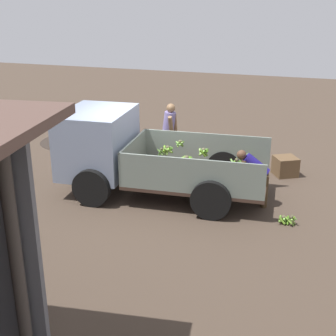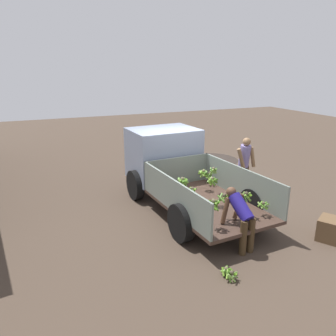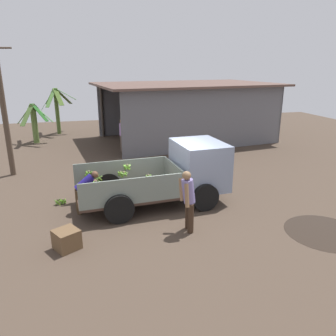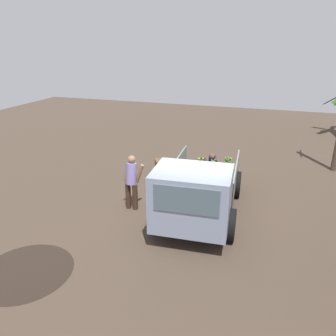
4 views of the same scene
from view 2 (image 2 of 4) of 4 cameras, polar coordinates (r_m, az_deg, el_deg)
ground at (r=9.49m, az=3.27°, el=-5.82°), size 36.00×36.00×0.00m
mud_patch_0 at (r=13.79m, az=7.71°, el=1.47°), size 2.15×2.15×0.01m
cargo_truck at (r=9.51m, az=0.52°, el=0.88°), size 4.92×2.51×1.96m
person_foreground_visitor at (r=10.07m, az=13.13°, el=0.93°), size 0.40×0.70×1.73m
person_worker_loading at (r=7.01m, az=12.59°, el=-8.11°), size 0.76×0.62×1.28m
banana_bunch_on_ground_0 at (r=6.42m, az=10.10°, el=-17.20°), size 0.21×0.21×0.19m
banana_bunch_on_ground_1 at (r=6.32m, az=11.01°, el=-17.82°), size 0.26×0.26×0.20m
wooden_crate_0 at (r=8.24m, az=26.65°, el=-9.58°), size 0.76×0.76×0.50m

